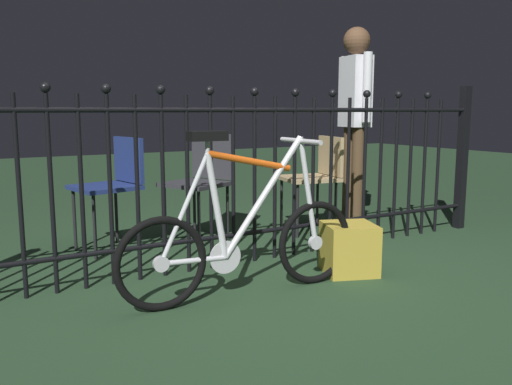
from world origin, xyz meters
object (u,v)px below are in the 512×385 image
object	(u,v)px
bicycle	(243,239)
person_visitor	(355,107)
chair_navy	(114,180)
display_crate	(349,249)
chair_charcoal	(203,175)
chair_tan	(317,173)

from	to	relation	value
bicycle	person_visitor	xyz separation A→B (m)	(1.80, 1.21, 0.73)
person_visitor	chair_navy	bearing A→B (deg)	175.90
bicycle	display_crate	world-z (taller)	bicycle
chair_navy	person_visitor	xyz separation A→B (m)	(2.13, -0.15, 0.53)
chair_charcoal	display_crate	size ratio (longest dim) A/B	2.65
chair_charcoal	person_visitor	bearing A→B (deg)	-3.19
bicycle	display_crate	distance (m)	0.80
chair_charcoal	chair_tan	world-z (taller)	chair_charcoal
chair_navy	chair_charcoal	bearing A→B (deg)	-6.05
bicycle	chair_tan	size ratio (longest dim) A/B	1.79
chair_tan	person_visitor	xyz separation A→B (m)	(0.50, 0.13, 0.55)
bicycle	chair_navy	distance (m)	1.42
chair_charcoal	display_crate	distance (m)	1.38
chair_tan	display_crate	xyz separation A→B (m)	(-0.52, -1.05, -0.34)
bicycle	person_visitor	bearing A→B (deg)	33.90
chair_tan	person_visitor	bearing A→B (deg)	14.08
chair_charcoal	chair_navy	xyz separation A→B (m)	(-0.67, 0.07, 0.00)
bicycle	display_crate	xyz separation A→B (m)	(0.78, 0.03, -0.16)
chair_tan	display_crate	world-z (taller)	chair_tan
person_visitor	display_crate	distance (m)	1.80
chair_navy	person_visitor	bearing A→B (deg)	-4.10
chair_tan	person_visitor	distance (m)	0.75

